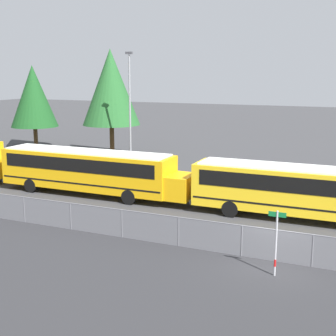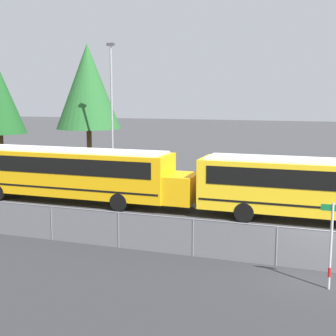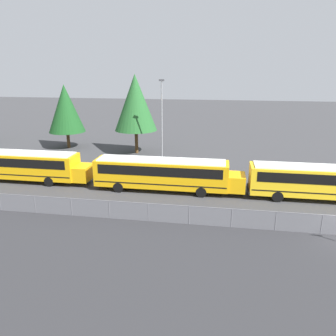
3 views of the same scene
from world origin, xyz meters
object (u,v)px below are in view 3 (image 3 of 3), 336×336
light_pole (162,119)px  school_bus_1 (21,164)px  school_bus_2 (164,172)px  tree_3 (135,103)px  tree_0 (66,109)px  school_bus_3 (327,181)px

light_pole → school_bus_1: bearing=-145.2°
school_bus_2 → tree_3: bearing=114.5°
tree_3 → school_bus_1: bearing=-123.5°
school_bus_1 → school_bus_2: 14.69m
light_pole → tree_0: light_pole is taller
tree_0 → tree_3: size_ratio=0.86×
school_bus_3 → school_bus_1: bearing=179.1°
school_bus_2 → school_bus_3: same height
light_pole → tree_0: size_ratio=1.10×
school_bus_1 → tree_0: (-1.84, 14.37, 3.81)m
school_bus_2 → tree_0: (-16.53, 14.82, 3.81)m
school_bus_3 → tree_0: (-30.63, 14.83, 3.81)m
school_bus_1 → school_bus_2: same height
school_bus_3 → tree_0: 34.25m
school_bus_1 → school_bus_3: (28.79, -0.45, 0.00)m
school_bus_2 → school_bus_3: size_ratio=1.00×
light_pole → tree_3: tree_3 is taller
school_bus_3 → tree_0: tree_0 is taller
school_bus_1 → tree_3: size_ratio=1.34×
light_pole → tree_0: bearing=159.5°
light_pole → tree_3: 6.03m
light_pole → tree_3: size_ratio=0.95×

